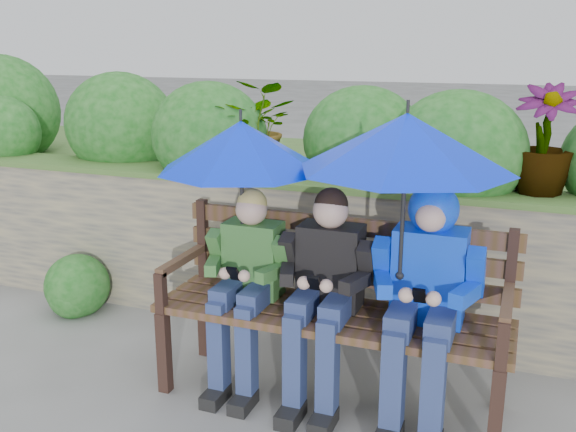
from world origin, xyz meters
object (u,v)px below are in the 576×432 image
at_px(umbrella_left, 241,146).
at_px(boy_middle, 325,286).
at_px(boy_left, 247,278).
at_px(park_bench, 334,298).
at_px(boy_right, 426,286).
at_px(umbrella_right, 406,142).

bearing_deg(umbrella_left, boy_middle, -6.66).
bearing_deg(boy_left, park_bench, 10.29).
distance_m(park_bench, boy_left, 0.49).
bearing_deg(boy_right, boy_left, -179.80).
relative_size(boy_right, umbrella_left, 1.34).
bearing_deg(park_bench, boy_right, -9.56).
bearing_deg(umbrella_right, boy_left, 179.61).
xyz_separation_m(boy_right, umbrella_left, (-1.02, 0.05, 0.63)).
bearing_deg(park_bench, umbrella_right, -14.24).
relative_size(boy_middle, umbrella_right, 1.12).
height_order(park_bench, boy_left, boy_left).
height_order(boy_left, boy_right, boy_right).
xyz_separation_m(park_bench, boy_middle, (-0.03, -0.09, 0.10)).
xyz_separation_m(boy_left, umbrella_right, (0.84, -0.01, 0.80)).
bearing_deg(boy_middle, boy_left, 179.45).
height_order(boy_left, boy_middle, boy_middle).
distance_m(umbrella_left, umbrella_right, 0.89).
bearing_deg(boy_left, umbrella_right, -0.39).
distance_m(park_bench, umbrella_right, 0.96).
bearing_deg(boy_left, boy_right, 0.20).
relative_size(umbrella_left, umbrella_right, 0.87).
distance_m(boy_right, umbrella_left, 1.20).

